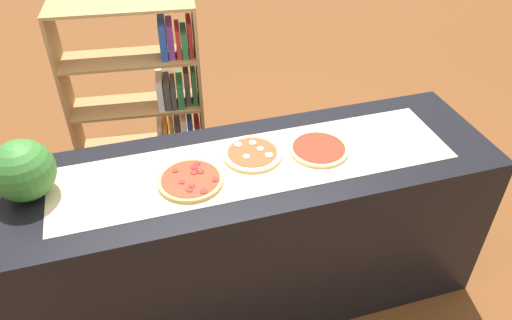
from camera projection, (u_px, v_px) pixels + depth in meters
ground_plane at (256, 288)px, 2.98m from camera, size 12.00×12.00×0.00m
counter at (256, 232)px, 2.69m from camera, size 2.41×0.73×0.95m
parchment_paper at (256, 163)px, 2.40m from camera, size 1.94×0.47×0.00m
pizza_pepperoni_0 at (191, 180)px, 2.28m from camera, size 0.31×0.31×0.03m
pizza_mozzarella_1 at (252, 153)px, 2.44m from camera, size 0.30×0.30×0.03m
pizza_plain_2 at (319, 149)px, 2.47m from camera, size 0.30×0.30×0.02m
watermelon at (23, 171)px, 2.13m from camera, size 0.28×0.28×0.28m
bookshelf at (157, 109)px, 3.36m from camera, size 0.90×0.40×1.39m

